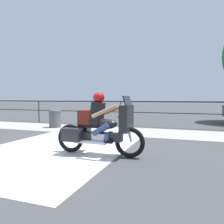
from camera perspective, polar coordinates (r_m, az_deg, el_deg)
ground_plane at (r=6.61m, az=-11.42°, el=-8.84°), size 120.00×120.00×0.00m
sidewalk_band at (r=9.64m, az=-0.96°, el=-4.80°), size 44.00×2.40×0.01m
crosswalk_band at (r=6.54m, az=-13.65°, el=-8.98°), size 3.79×6.00×0.01m
fence_railing at (r=11.28m, az=2.29°, el=1.51°), size 36.00×0.05×1.27m
motorcycle at (r=5.45m, az=-3.43°, el=-3.90°), size 2.34×0.76×1.59m
trash_bin at (r=10.90m, az=-14.65°, el=-1.77°), size 0.58×0.58×0.82m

